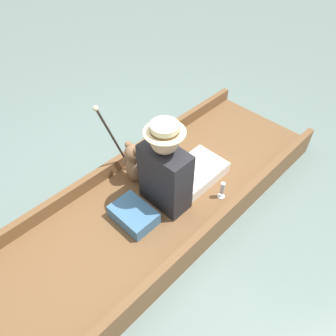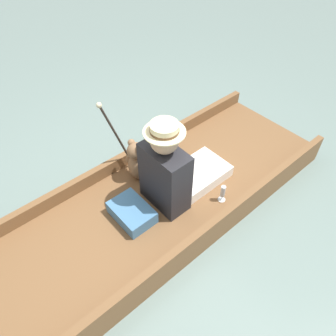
{
  "view_description": "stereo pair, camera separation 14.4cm",
  "coord_description": "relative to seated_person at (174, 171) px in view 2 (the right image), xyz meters",
  "views": [
    {
      "loc": [
        1.3,
        -1.24,
        2.33
      ],
      "look_at": [
        0.05,
        0.04,
        0.53
      ],
      "focal_mm": 35.0,
      "sensor_mm": 36.0,
      "label": 1
    },
    {
      "loc": [
        1.4,
        -1.14,
        2.33
      ],
      "look_at": [
        0.05,
        0.04,
        0.53
      ],
      "focal_mm": 35.0,
      "sensor_mm": 36.0,
      "label": 2
    }
  ],
  "objects": [
    {
      "name": "ground_plane",
      "position": [
        -0.05,
        -0.1,
        -0.45
      ],
      "size": [
        16.0,
        16.0,
        0.0
      ],
      "primitive_type": "plane",
      "color": "slate"
    },
    {
      "name": "wine_glass",
      "position": [
        0.31,
        0.27,
        -0.2
      ],
      "size": [
        0.07,
        0.07,
        0.17
      ],
      "color": "silver",
      "rests_on": "punt_boat"
    },
    {
      "name": "walking_cane",
      "position": [
        -0.51,
        -0.19,
        0.18
      ],
      "size": [
        0.04,
        0.28,
        0.81
      ],
      "color": "#2D2823",
      "rests_on": "punt_boat"
    },
    {
      "name": "teddy_bear",
      "position": [
        -0.37,
        -0.1,
        -0.1
      ],
      "size": [
        0.29,
        0.17,
        0.41
      ],
      "color": "#846042",
      "rests_on": "punt_boat"
    },
    {
      "name": "seated_person",
      "position": [
        0.0,
        0.0,
        0.0
      ],
      "size": [
        0.41,
        0.81,
        0.81
      ],
      "rotation": [
        0.0,
        0.0,
        0.01
      ],
      "color": "white",
      "rests_on": "punt_boat"
    },
    {
      "name": "punt_boat",
      "position": [
        -0.05,
        -0.1,
        -0.36
      ],
      "size": [
        1.12,
        3.22,
        0.29
      ],
      "color": "brown",
      "rests_on": "ground_plane"
    },
    {
      "name": "seat_cushion",
      "position": [
        -0.04,
        -0.41,
        -0.24
      ],
      "size": [
        0.36,
        0.25,
        0.12
      ],
      "color": "teal",
      "rests_on": "punt_boat"
    }
  ]
}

